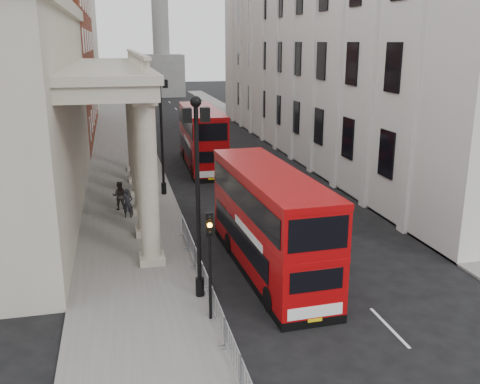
{
  "coord_description": "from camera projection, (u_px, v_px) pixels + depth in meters",
  "views": [
    {
      "loc": [
        -3.62,
        -16.31,
        10.43
      ],
      "look_at": [
        2.74,
        10.88,
        2.55
      ],
      "focal_mm": 40.0,
      "sensor_mm": 36.0,
      "label": 1
    }
  ],
  "objects": [
    {
      "name": "sidewalk_west",
      "position": [
        125.0,
        165.0,
        46.35
      ],
      "size": [
        6.0,
        140.0,
        0.12
      ],
      "primitive_type": "cube",
      "color": "slate",
      "rests_on": "ground"
    },
    {
      "name": "monument_column",
      "position": [
        160.0,
        11.0,
        102.1
      ],
      "size": [
        8.0,
        8.0,
        54.2
      ],
      "color": "#60605E",
      "rests_on": "ground"
    },
    {
      "name": "brick_building",
      "position": [
        46.0,
        36.0,
        58.6
      ],
      "size": [
        9.0,
        32.0,
        22.0
      ],
      "primitive_type": "cube",
      "color": "brown",
      "rests_on": "ground"
    },
    {
      "name": "west_building_far",
      "position": [
        68.0,
        44.0,
        88.86
      ],
      "size": [
        9.0,
        30.0,
        20.0
      ],
      "primitive_type": "cube",
      "color": "#A29B88",
      "rests_on": "ground"
    },
    {
      "name": "sidewalk_east",
      "position": [
        305.0,
        156.0,
        49.97
      ],
      "size": [
        3.0,
        140.0,
        0.12
      ],
      "primitive_type": "cube",
      "color": "slate",
      "rests_on": "ground"
    },
    {
      "name": "traffic_light",
      "position": [
        210.0,
        246.0,
        19.81
      ],
      "size": [
        0.28,
        0.33,
        4.3
      ],
      "color": "black",
      "rests_on": "sidewalk_west"
    },
    {
      "name": "east_building",
      "position": [
        328.0,
        18.0,
        49.01
      ],
      "size": [
        8.0,
        55.0,
        25.0
      ],
      "primitive_type": "cube",
      "color": "beige",
      "rests_on": "ground"
    },
    {
      "name": "bus_far",
      "position": [
        202.0,
        137.0,
        45.52
      ],
      "size": [
        3.16,
        11.65,
        4.99
      ],
      "rotation": [
        0.0,
        0.0,
        -0.03
      ],
      "color": "#980708",
      "rests_on": "ground"
    },
    {
      "name": "lamp_post_north",
      "position": [
        146.0,
        101.0,
        51.18
      ],
      "size": [
        1.05,
        0.44,
        8.32
      ],
      "color": "black",
      "rests_on": "sidewalk_west"
    },
    {
      "name": "ground",
      "position": [
        235.0,
        347.0,
        18.91
      ],
      "size": [
        260.0,
        260.0,
        0.0
      ],
      "primitive_type": "plane",
      "color": "black",
      "rests_on": "ground"
    },
    {
      "name": "pedestrian_a",
      "position": [
        128.0,
        203.0,
        32.27
      ],
      "size": [
        0.66,
        0.46,
        1.76
      ],
      "primitive_type": "imported",
      "rotation": [
        0.0,
        0.0,
        -0.05
      ],
      "color": "black",
      "rests_on": "sidewalk_west"
    },
    {
      "name": "kerb",
      "position": [
        160.0,
        164.0,
        46.99
      ],
      "size": [
        0.2,
        140.0,
        0.14
      ],
      "primitive_type": "cube",
      "color": "slate",
      "rests_on": "ground"
    },
    {
      "name": "pedestrian_b",
      "position": [
        119.0,
        196.0,
        33.76
      ],
      "size": [
        1.0,
        0.84,
        1.83
      ],
      "primitive_type": "imported",
      "rotation": [
        0.0,
        0.0,
        2.97
      ],
      "color": "black",
      "rests_on": "sidewalk_west"
    },
    {
      "name": "lamp_post_mid",
      "position": [
        161.0,
        126.0,
        36.19
      ],
      "size": [
        1.05,
        0.44,
        8.32
      ],
      "color": "black",
      "rests_on": "sidewalk_west"
    },
    {
      "name": "crowd_barriers",
      "position": [
        213.0,
        302.0,
        20.74
      ],
      "size": [
        0.5,
        18.75,
        1.1
      ],
      "color": "gray",
      "rests_on": "sidewalk_west"
    },
    {
      "name": "bus_near",
      "position": [
        269.0,
        220.0,
        24.62
      ],
      "size": [
        3.12,
        11.22,
        4.8
      ],
      "rotation": [
        0.0,
        0.0,
        0.04
      ],
      "color": "#A00709",
      "rests_on": "ground"
    },
    {
      "name": "pedestrian_c",
      "position": [
        138.0,
        179.0,
        38.17
      ],
      "size": [
        0.99,
        0.85,
        1.72
      ],
      "primitive_type": "imported",
      "rotation": [
        0.0,
        0.0,
        5.86
      ],
      "color": "black",
      "rests_on": "sidewalk_west"
    },
    {
      "name": "lamp_post_south",
      "position": [
        198.0,
        186.0,
        21.19
      ],
      "size": [
        1.05,
        0.44,
        8.32
      ],
      "color": "black",
      "rests_on": "sidewalk_west"
    }
  ]
}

